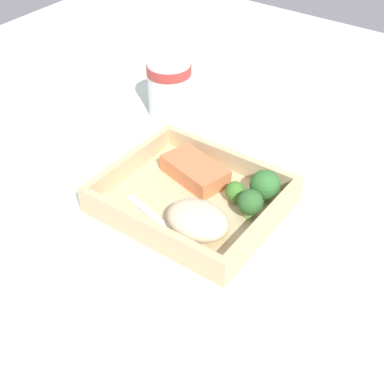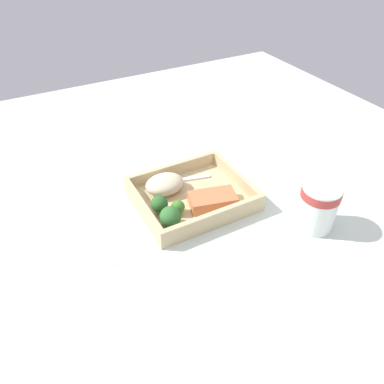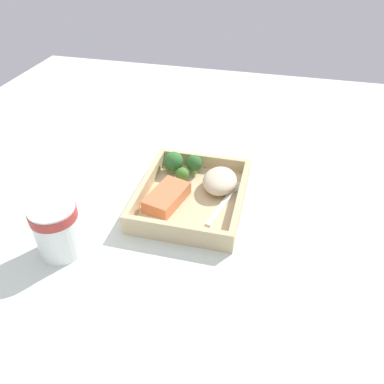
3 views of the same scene
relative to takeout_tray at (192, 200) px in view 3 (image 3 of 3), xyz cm
name	(u,v)px [view 3 (image 3 of 3)]	position (x,y,z in cm)	size (l,w,h in cm)	color
ground_plane	(192,205)	(0.00, 0.00, -1.60)	(160.00, 160.00, 2.00)	silver
takeout_tray	(192,200)	(0.00, 0.00, 0.00)	(25.66, 21.61, 1.20)	#CAB485
tray_rim	(192,192)	(0.00, 0.00, 2.20)	(25.66, 21.61, 3.20)	#CAB485
salmon_fillet	(167,197)	(-2.78, 4.67, 1.99)	(10.49, 5.82, 2.79)	#DA7647
mashed_potatoes	(220,181)	(4.59, -5.08, 2.65)	(9.31, 7.33, 4.11)	beige
broccoli_floret_1	(194,163)	(8.96, 1.69, 3.26)	(3.76, 3.76, 4.66)	#7FAE5E
broccoli_floret_2	(174,162)	(8.63, 6.50, 3.18)	(4.55, 4.55, 4.94)	#88AD61
broccoli_floret_3	(182,174)	(5.38, 3.55, 2.37)	(3.02, 3.02, 3.34)	#789751
fork	(227,199)	(0.88, -7.30, 0.82)	(15.72, 5.46, 0.44)	white
paper_cup	(57,227)	(-19.33, 19.77, 5.20)	(8.22, 8.22, 10.36)	white
receipt_slip	(200,148)	(21.78, 3.22, -0.48)	(9.62, 14.21, 0.24)	white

